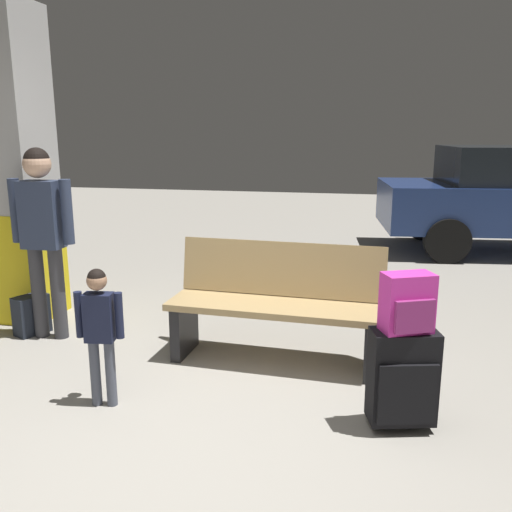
% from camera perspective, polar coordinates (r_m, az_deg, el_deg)
% --- Properties ---
extents(ground_plane, '(18.00, 18.00, 0.10)m').
position_cam_1_polar(ground_plane, '(6.69, 3.33, -2.34)').
color(ground_plane, gray).
extents(structural_pillar, '(0.57, 0.57, 2.80)m').
position_cam_1_polar(structural_pillar, '(5.39, -24.08, 8.38)').
color(structural_pillar, yellow).
rests_on(structural_pillar, ground_plane).
extents(bench, '(1.62, 0.59, 0.89)m').
position_cam_1_polar(bench, '(4.12, 2.14, -5.07)').
color(bench, tan).
rests_on(bench, ground_plane).
extents(suitcase, '(0.42, 0.31, 0.60)m').
position_cam_1_polar(suitcase, '(3.34, 15.16, -12.22)').
color(suitcase, black).
rests_on(suitcase, ground_plane).
extents(backpack_bright, '(0.32, 0.28, 0.34)m').
position_cam_1_polar(backpack_bright, '(3.18, 15.66, -4.84)').
color(backpack_bright, '#D833A5').
rests_on(backpack_bright, suitcase).
extents(child, '(0.30, 0.18, 0.90)m').
position_cam_1_polar(child, '(3.53, -16.13, -6.76)').
color(child, '#4C5160').
rests_on(child, ground_plane).
extents(adult, '(0.54, 0.22, 1.59)m').
position_cam_1_polar(adult, '(4.76, -21.56, 3.22)').
color(adult, '#38383D').
rests_on(adult, ground_plane).
extents(backpack_dark_floor, '(0.28, 0.32, 0.34)m').
position_cam_1_polar(backpack_dark_floor, '(5.10, -22.56, -5.74)').
color(backpack_dark_floor, '#1E232D').
rests_on(backpack_dark_floor, ground_plane).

